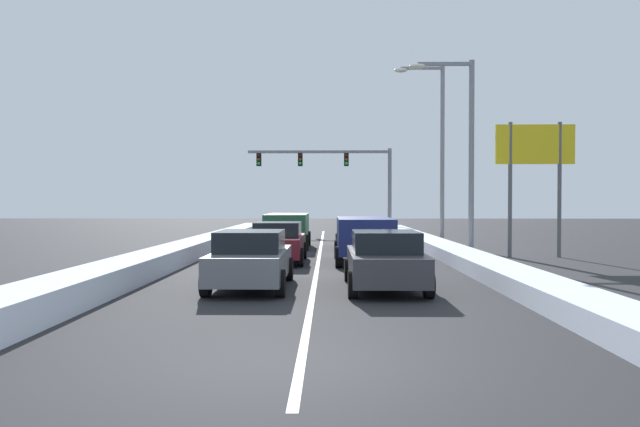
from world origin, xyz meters
TOP-DOWN VIEW (x-y plane):
  - ground_plane at (0.00, 14.84)m, footprint 120.00×120.00m
  - lane_stripe_between_right_lane_and_center_lane at (-0.00, 18.55)m, footprint 0.14×40.81m
  - snow_bank_right_shoulder at (5.30, 18.55)m, footprint 1.32×40.81m
  - snow_bank_left_shoulder at (-5.30, 18.55)m, footprint 1.37×40.81m
  - sedan_charcoal_right_lane_nearest at (1.85, 7.53)m, footprint 2.00×4.50m
  - suv_navy_right_lane_second at (1.70, 14.41)m, footprint 2.16×4.90m
  - sedan_tan_right_lane_third at (1.74, 21.20)m, footprint 2.00×4.50m
  - sedan_gray_center_lane_nearest at (-1.64, 7.68)m, footprint 2.00×4.50m
  - sedan_maroon_center_lane_second at (-1.49, 14.52)m, footprint 2.00×4.50m
  - suv_green_center_lane_third at (-1.63, 21.73)m, footprint 2.16×4.90m
  - traffic_light_gantry at (1.18, 37.09)m, footprint 10.60×0.47m
  - street_lamp_right_near at (5.81, 16.70)m, footprint 2.66×0.36m
  - street_lamp_right_mid at (6.05, 24.12)m, footprint 2.66×0.36m
  - roadside_sign_right at (8.78, 16.80)m, footprint 3.20×0.16m

SIDE VIEW (x-z plane):
  - ground_plane at x=0.00m, z-range 0.00..0.00m
  - lane_stripe_between_right_lane_and_center_lane at x=0.00m, z-range 0.00..0.01m
  - snow_bank_right_shoulder at x=5.30m, z-range 0.00..0.49m
  - snow_bank_left_shoulder at x=-5.30m, z-range 0.00..0.64m
  - sedan_charcoal_right_lane_nearest at x=1.85m, z-range 0.01..1.52m
  - sedan_tan_right_lane_third at x=1.74m, z-range 0.01..1.52m
  - sedan_gray_center_lane_nearest at x=-1.64m, z-range 0.01..1.52m
  - sedan_maroon_center_lane_second at x=-1.49m, z-range 0.01..1.52m
  - suv_navy_right_lane_second at x=1.70m, z-range 0.18..1.85m
  - suv_green_center_lane_third at x=-1.63m, z-range 0.18..1.85m
  - roadside_sign_right at x=8.78m, z-range 1.27..6.77m
  - traffic_light_gantry at x=1.18m, z-range 1.62..7.82m
  - street_lamp_right_near at x=5.81m, z-range 0.80..8.79m
  - street_lamp_right_mid at x=6.05m, z-range 0.83..10.26m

